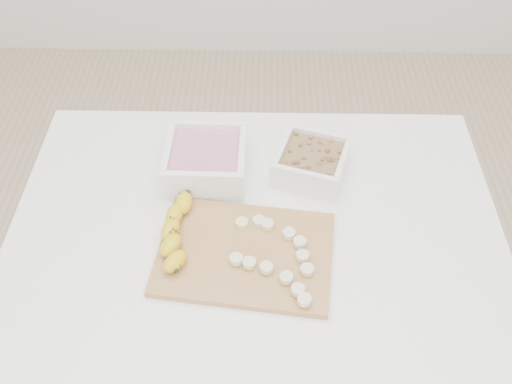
{
  "coord_description": "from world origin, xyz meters",
  "views": [
    {
      "loc": [
        0.01,
        -0.74,
        1.65
      ],
      "look_at": [
        0.0,
        0.03,
        0.81
      ],
      "focal_mm": 40.0,
      "sensor_mm": 36.0,
      "label": 1
    }
  ],
  "objects_px": {
    "table": "(256,251)",
    "bowl_yogurt": "(206,160)",
    "banana": "(176,233)",
    "cutting_board": "(245,253)",
    "bowl_granola": "(312,162)"
  },
  "relations": [
    {
      "from": "table",
      "to": "banana",
      "type": "distance_m",
      "value": 0.21
    },
    {
      "from": "bowl_granola",
      "to": "banana",
      "type": "xyz_separation_m",
      "value": [
        -0.27,
        -0.2,
        -0.0
      ]
    },
    {
      "from": "banana",
      "to": "bowl_yogurt",
      "type": "bearing_deg",
      "value": 89.4
    },
    {
      "from": "bowl_yogurt",
      "to": "cutting_board",
      "type": "relative_size",
      "value": 0.52
    },
    {
      "from": "bowl_granola",
      "to": "banana",
      "type": "bearing_deg",
      "value": -143.99
    },
    {
      "from": "bowl_yogurt",
      "to": "cutting_board",
      "type": "height_order",
      "value": "bowl_yogurt"
    },
    {
      "from": "bowl_yogurt",
      "to": "bowl_granola",
      "type": "distance_m",
      "value": 0.23
    },
    {
      "from": "cutting_board",
      "to": "bowl_yogurt",
      "type": "bearing_deg",
      "value": 112.14
    },
    {
      "from": "banana",
      "to": "cutting_board",
      "type": "bearing_deg",
      "value": -0.42
    },
    {
      "from": "bowl_yogurt",
      "to": "banana",
      "type": "bearing_deg",
      "value": -102.87
    },
    {
      "from": "cutting_board",
      "to": "banana",
      "type": "relative_size",
      "value": 1.74
    },
    {
      "from": "bowl_yogurt",
      "to": "cutting_board",
      "type": "xyz_separation_m",
      "value": [
        0.09,
        -0.22,
        -0.03
      ]
    },
    {
      "from": "table",
      "to": "bowl_yogurt",
      "type": "height_order",
      "value": "bowl_yogurt"
    },
    {
      "from": "table",
      "to": "bowl_yogurt",
      "type": "bearing_deg",
      "value": 128.38
    },
    {
      "from": "banana",
      "to": "table",
      "type": "bearing_deg",
      "value": 31.47
    }
  ]
}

